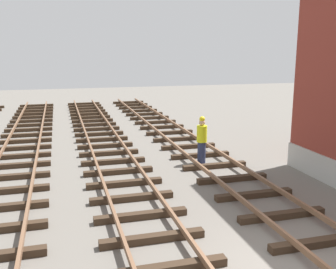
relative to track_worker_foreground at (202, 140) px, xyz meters
The scene contains 1 object.
track_worker_foreground is the anchor object (origin of this frame).
Camera 1 is at (-4.34, -6.26, 4.43)m, focal length 42.12 mm.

